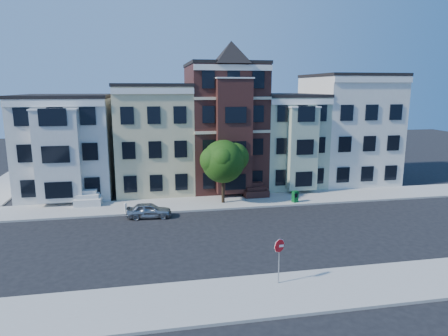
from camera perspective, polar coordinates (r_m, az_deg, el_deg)
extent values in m
plane|color=black|center=(27.99, 5.62, -9.45)|extent=(120.00, 120.00, 0.00)
cube|color=#9E9B93|center=(35.31, 1.96, -4.80)|extent=(60.00, 4.00, 0.15)
cube|color=#9E9B93|center=(21.10, 12.02, -16.77)|extent=(60.00, 4.00, 0.15)
cube|color=silver|center=(40.61, -21.32, 2.96)|extent=(8.00, 9.00, 9.00)
cube|color=#CFC08C|center=(39.86, -9.98, 4.15)|extent=(7.00, 9.00, 10.00)
cube|color=#381A16|center=(40.45, -0.02, 5.85)|extent=(7.00, 9.00, 12.00)
cube|color=#A0B193|center=(42.32, 8.68, 3.93)|extent=(6.00, 9.00, 9.00)
cube|color=silver|center=(45.01, 17.19, 5.28)|extent=(8.00, 9.00, 11.00)
imported|color=#9B9EA3|center=(31.67, -10.68, -5.96)|extent=(3.54, 1.65, 1.17)
cube|color=#0A5A21|center=(35.27, 10.12, -4.03)|extent=(0.55, 0.52, 0.99)
cylinder|color=beige|center=(32.81, -13.89, -5.69)|extent=(0.26, 0.26, 0.64)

